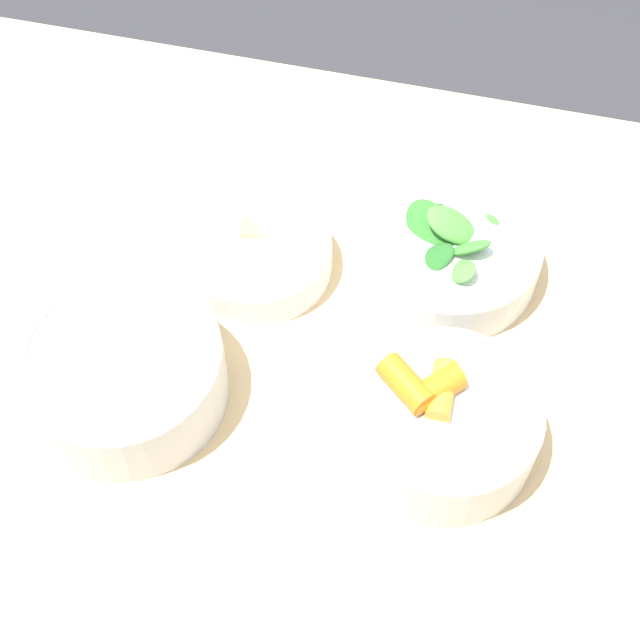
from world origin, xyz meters
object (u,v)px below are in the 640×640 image
bowl_carrots (446,422)px  bowl_cookies (258,253)px  bowl_greens (449,252)px  bowl_beans_hotdog (125,374)px

bowl_carrots → bowl_cookies: 0.25m
bowl_carrots → bowl_greens: size_ratio=0.90×
bowl_beans_hotdog → bowl_greens: bearing=-140.4°
bowl_greens → bowl_cookies: (0.18, 0.04, -0.01)m
bowl_greens → bowl_cookies: 0.18m
bowl_beans_hotdog → bowl_cookies: bearing=-113.1°
bowl_carrots → bowl_beans_hotdog: size_ratio=0.89×
bowl_greens → bowl_beans_hotdog: (0.25, 0.20, 0.00)m
bowl_greens → bowl_carrots: bearing=98.2°
bowl_carrots → bowl_greens: bowl_carrots is taller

